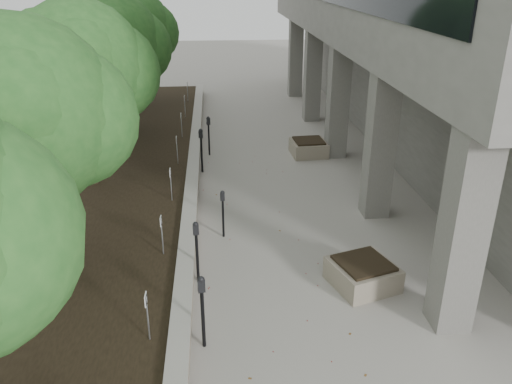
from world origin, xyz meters
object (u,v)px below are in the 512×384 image
parking_meter_3 (223,214)px  parking_meter_1 (203,312)px  planter_front (363,273)px  crabapple_tree_5 (132,47)px  parking_meter_4 (201,151)px  crabapple_tree_4 (113,65)px  crabapple_tree_3 (83,96)px  planter_back (309,147)px  crabapple_tree_2 (27,153)px  parking_meter_5 (209,136)px  parking_meter_2 (197,252)px

parking_meter_3 → parking_meter_1: bearing=-89.6°
parking_meter_3 → planter_front: (3.01, -2.51, -0.36)m
crabapple_tree_5 → parking_meter_4: size_ratio=3.49×
crabapple_tree_4 → planter_front: bearing=-56.9°
crabapple_tree_3 → parking_meter_1: size_ratio=3.56×
crabapple_tree_3 → planter_back: crabapple_tree_3 is taller
crabapple_tree_2 → planter_back: bearing=48.4°
crabapple_tree_3 → parking_meter_5: crabapple_tree_3 is taller
parking_meter_4 → planter_back: size_ratio=1.23×
crabapple_tree_5 → planter_back: size_ratio=4.29×
crabapple_tree_4 → parking_meter_5: size_ratio=3.64×
parking_meter_3 → parking_meter_5: bearing=100.0°
crabapple_tree_2 → parking_meter_1: crabapple_tree_2 is taller
crabapple_tree_3 → parking_meter_5: (3.50, 3.44, -2.37)m
parking_meter_3 → crabapple_tree_3: bearing=148.6°
crabapple_tree_5 → parking_meter_2: (3.25, -15.06, -2.38)m
crabapple_tree_3 → planter_front: bearing=-38.9°
crabapple_tree_4 → parking_meter_4: 5.20m
parking_meter_1 → planter_back: bearing=59.6°
crabapple_tree_2 → parking_meter_5: crabapple_tree_2 is taller
parking_meter_1 → parking_meter_2: bearing=83.6°
parking_meter_3 → planter_back: (3.36, 6.19, -0.36)m
parking_meter_1 → parking_meter_4: size_ratio=0.98×
parking_meter_1 → parking_meter_5: parking_meter_1 is taller
parking_meter_3 → planter_back: parking_meter_3 is taller
parking_meter_1 → crabapple_tree_3: bearing=104.7°
crabapple_tree_4 → parking_meter_3: size_ratio=4.13×
crabapple_tree_3 → parking_meter_3: (3.87, -3.04, -2.46)m
parking_meter_5 → crabapple_tree_3: bearing=-154.5°
parking_meter_4 → parking_meter_5: size_ratio=1.04×
crabapple_tree_4 → parking_meter_4: size_ratio=3.49×
parking_meter_2 → parking_meter_4: bearing=81.8°
crabapple_tree_3 → parking_meter_2: crabapple_tree_3 is taller
parking_meter_2 → planter_back: parking_meter_2 is taller
crabapple_tree_4 → planter_back: bearing=-14.3°
parking_meter_4 → planter_front: size_ratio=1.22×
crabapple_tree_5 → planter_back: 10.35m
parking_meter_3 → crabapple_tree_5: bearing=113.3°
parking_meter_5 → planter_front: (3.38, -8.99, -0.45)m
crabapple_tree_3 → parking_meter_1: crabapple_tree_3 is taller
parking_meter_4 → planter_back: 4.26m
crabapple_tree_5 → parking_meter_3: size_ratio=4.13×
parking_meter_4 → crabapple_tree_3: bearing=-139.8°
crabapple_tree_2 → crabapple_tree_4: bearing=90.0°
parking_meter_2 → planter_front: size_ratio=1.16×
crabapple_tree_3 → planter_back: size_ratio=4.29×
crabapple_tree_5 → parking_meter_5: (3.50, -6.56, -2.37)m
crabapple_tree_2 → crabapple_tree_3: same height
crabapple_tree_2 → crabapple_tree_4: size_ratio=1.00×
crabapple_tree_5 → parking_meter_1: crabapple_tree_5 is taller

